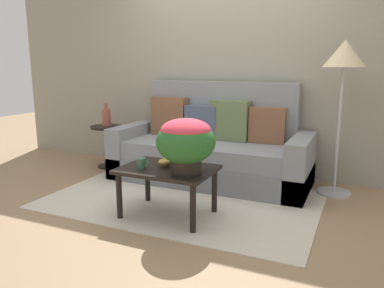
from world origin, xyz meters
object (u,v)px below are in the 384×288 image
Objects in this scene: floor_lamp at (344,66)px; snack_bowl at (166,162)px; potted_plant at (186,140)px; table_vase at (106,117)px; couch at (212,150)px; coffee_mug at (142,163)px; side_table at (107,139)px; coffee_table at (168,175)px.

snack_bowl is at bearing -139.11° from floor_lamp.
potted_plant reaches higher than table_vase.
snack_bowl is (0.00, -1.14, 0.13)m from couch.
side_table is at bearing 136.51° from coffee_mug.
table_vase is at bearing 136.27° from coffee_mug.
side_table is 1.82m from snack_bowl.
couch is 1.68m from floor_lamp.
side_table is 4.25× the size of snack_bowl.
table_vase is at bearing -178.36° from couch.
potted_plant is 3.81× the size of snack_bowl.
coffee_table is at bearing -136.98° from floor_lamp.
table_vase is (-1.72, 1.22, -0.05)m from potted_plant.
floor_lamp is 1.99m from snack_bowl.
couch is at bearing 101.65° from potted_plant.
couch is 18.72× the size of coffee_mug.
couch reaches higher than snack_bowl.
side_table is at bearing -177.80° from couch.
snack_bowl is at bearing -36.95° from table_vase.
side_table reaches higher than coffee_table.
couch reaches higher than side_table.
couch is at bearing 90.11° from snack_bowl.
floor_lamp is at bearing 41.23° from coffee_mug.
side_table is 1.89× the size of table_vase.
table_vase reaches higher than coffee_table.
coffee_mug is 1.82m from table_vase.
table_vase reaches higher than snack_bowl.
potted_plant is at bearing -35.32° from table_vase.
floor_lamp is at bearing 49.59° from potted_plant.
coffee_mug is (-0.20, -0.10, 0.11)m from coffee_table.
potted_plant is at bearing -18.17° from coffee_table.
couch is 4.56× the size of potted_plant.
floor_lamp reaches higher than side_table.
coffee_table is at bearing -37.31° from table_vase.
table_vase is at bearing 142.69° from coffee_table.
side_table is at bearing 143.34° from snack_bowl.
snack_bowl is (-1.37, -1.18, -0.84)m from floor_lamp.
table_vase is at bearing 144.68° from potted_plant.
couch is 17.35× the size of snack_bowl.
table_vase is (-1.51, 1.15, 0.29)m from coffee_table.
coffee_mug is at bearing -96.77° from couch.
side_table reaches higher than coffee_mug.
floor_lamp is 13.08× the size of coffee_mug.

